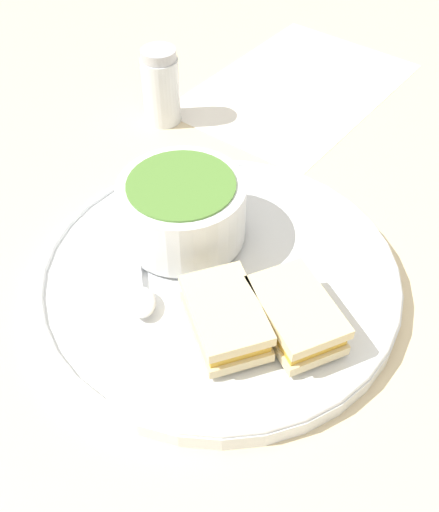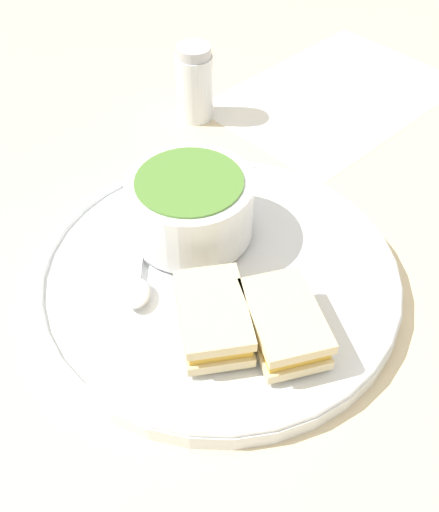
{
  "view_description": "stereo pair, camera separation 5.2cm",
  "coord_description": "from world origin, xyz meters",
  "px_view_note": "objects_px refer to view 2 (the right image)",
  "views": [
    {
      "loc": [
        0.07,
        -0.35,
        0.41
      ],
      "look_at": [
        0.0,
        0.0,
        0.04
      ],
      "focal_mm": 42.0,
      "sensor_mm": 36.0,
      "label": 1
    },
    {
      "loc": [
        0.12,
        -0.34,
        0.41
      ],
      "look_at": [
        0.0,
        0.0,
        0.04
      ],
      "focal_mm": 42.0,
      "sensor_mm": 36.0,
      "label": 2
    }
  ],
  "objects_px": {
    "spoon": "(138,284)",
    "salt_shaker": "(195,84)",
    "sandwich_half_near": "(213,317)",
    "sandwich_half_far": "(284,323)",
    "soup_bowl": "(190,206)"
  },
  "relations": [
    {
      "from": "salt_shaker",
      "to": "soup_bowl",
      "type": "bearing_deg",
      "value": -70.36
    },
    {
      "from": "spoon",
      "to": "sandwich_half_far",
      "type": "bearing_deg",
      "value": 66.84
    },
    {
      "from": "sandwich_half_near",
      "to": "salt_shaker",
      "type": "relative_size",
      "value": 1.08
    },
    {
      "from": "sandwich_half_near",
      "to": "sandwich_half_far",
      "type": "height_order",
      "value": "same"
    },
    {
      "from": "spoon",
      "to": "soup_bowl",
      "type": "bearing_deg",
      "value": 147.86
    },
    {
      "from": "sandwich_half_far",
      "to": "salt_shaker",
      "type": "xyz_separation_m",
      "value": [
        -0.19,
        0.3,
        0.01
      ]
    },
    {
      "from": "soup_bowl",
      "to": "sandwich_half_far",
      "type": "relative_size",
      "value": 1.17
    },
    {
      "from": "sandwich_half_near",
      "to": "soup_bowl",
      "type": "bearing_deg",
      "value": 119.43
    },
    {
      "from": "sandwich_half_near",
      "to": "salt_shaker",
      "type": "height_order",
      "value": "salt_shaker"
    },
    {
      "from": "sandwich_half_near",
      "to": "sandwich_half_far",
      "type": "xyz_separation_m",
      "value": [
        0.05,
        0.01,
        0.0
      ]
    },
    {
      "from": "sandwich_half_near",
      "to": "sandwich_half_far",
      "type": "bearing_deg",
      "value": 13.5
    },
    {
      "from": "spoon",
      "to": "salt_shaker",
      "type": "bearing_deg",
      "value": 171.64
    },
    {
      "from": "spoon",
      "to": "salt_shaker",
      "type": "relative_size",
      "value": 1.37
    },
    {
      "from": "sandwich_half_far",
      "to": "spoon",
      "type": "bearing_deg",
      "value": 176.18
    },
    {
      "from": "soup_bowl",
      "to": "sandwich_half_near",
      "type": "relative_size",
      "value": 1.17
    }
  ]
}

